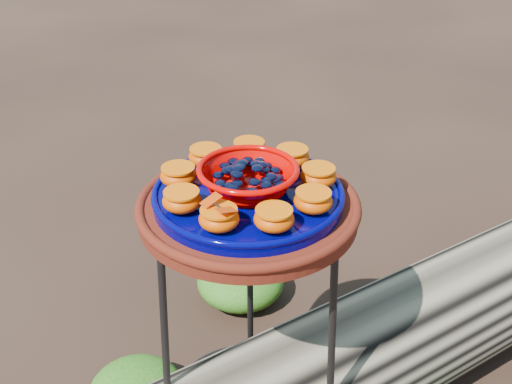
{
  "coord_description": "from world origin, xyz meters",
  "views": [
    {
      "loc": [
        0.02,
        -1.11,
        1.41
      ],
      "look_at": [
        0.02,
        0.0,
        0.76
      ],
      "focal_mm": 45.0,
      "sensor_mm": 36.0,
      "label": 1
    }
  ],
  "objects_px": {
    "plant_stand": "(249,343)",
    "cobalt_plate": "(248,197)",
    "red_bowl": "(248,180)",
    "driftwood_log": "(416,329)",
    "terracotta_saucer": "(248,210)"
  },
  "relations": [
    {
      "from": "red_bowl",
      "to": "driftwood_log",
      "type": "height_order",
      "value": "red_bowl"
    },
    {
      "from": "cobalt_plate",
      "to": "red_bowl",
      "type": "relative_size",
      "value": 2.0
    },
    {
      "from": "cobalt_plate",
      "to": "driftwood_log",
      "type": "xyz_separation_m",
      "value": [
        0.47,
        0.25,
        -0.58
      ]
    },
    {
      "from": "plant_stand",
      "to": "red_bowl",
      "type": "height_order",
      "value": "red_bowl"
    },
    {
      "from": "plant_stand",
      "to": "cobalt_plate",
      "type": "relative_size",
      "value": 1.83
    },
    {
      "from": "terracotta_saucer",
      "to": "cobalt_plate",
      "type": "bearing_deg",
      "value": 0.0
    },
    {
      "from": "red_bowl",
      "to": "driftwood_log",
      "type": "distance_m",
      "value": 0.82
    },
    {
      "from": "plant_stand",
      "to": "cobalt_plate",
      "type": "height_order",
      "value": "cobalt_plate"
    },
    {
      "from": "plant_stand",
      "to": "driftwood_log",
      "type": "xyz_separation_m",
      "value": [
        0.47,
        0.25,
        -0.18
      ]
    },
    {
      "from": "terracotta_saucer",
      "to": "red_bowl",
      "type": "bearing_deg",
      "value": 0.0
    },
    {
      "from": "driftwood_log",
      "to": "red_bowl",
      "type": "bearing_deg",
      "value": -151.63
    },
    {
      "from": "cobalt_plate",
      "to": "red_bowl",
      "type": "xyz_separation_m",
      "value": [
        0.0,
        0.0,
        0.04
      ]
    },
    {
      "from": "terracotta_saucer",
      "to": "driftwood_log",
      "type": "bearing_deg",
      "value": 28.37
    },
    {
      "from": "terracotta_saucer",
      "to": "cobalt_plate",
      "type": "relative_size",
      "value": 1.17
    },
    {
      "from": "driftwood_log",
      "to": "terracotta_saucer",
      "type": "bearing_deg",
      "value": -151.63
    }
  ]
}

